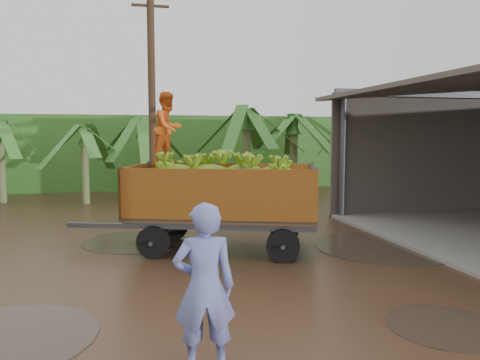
% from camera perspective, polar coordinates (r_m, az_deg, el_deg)
% --- Properties ---
extents(ground, '(100.00, 100.00, 0.00)m').
position_cam_1_polar(ground, '(8.63, -4.41, -12.41)').
color(ground, black).
rests_on(ground, ground).
extents(hedge_north, '(22.00, 3.00, 3.60)m').
position_cam_1_polar(hedge_north, '(24.16, -14.63, 3.30)').
color(hedge_north, '#2D661E').
rests_on(hedge_north, ground).
extents(banana_trailer, '(5.90, 3.30, 3.68)m').
position_cam_1_polar(banana_trailer, '(10.73, -2.34, -1.71)').
color(banana_trailer, '#A05C16').
rests_on(banana_trailer, ground).
extents(man_blue, '(0.73, 0.50, 1.92)m').
position_cam_1_polar(man_blue, '(5.36, -4.36, -12.93)').
color(man_blue, '#6D79C7').
rests_on(man_blue, ground).
extents(utility_pole, '(1.20, 0.24, 7.34)m').
position_cam_1_polar(utility_pole, '(15.76, -10.68, 9.31)').
color(utility_pole, '#47301E').
rests_on(utility_pole, ground).
extents(banana_plants, '(24.99, 21.08, 4.33)m').
position_cam_1_polar(banana_plants, '(14.79, -26.36, 1.90)').
color(banana_plants, '#2D661E').
rests_on(banana_plants, ground).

